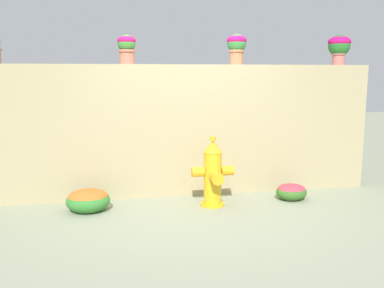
{
  "coord_description": "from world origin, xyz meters",
  "views": [
    {
      "loc": [
        -1.03,
        -4.95,
        1.72
      ],
      "look_at": [
        0.08,
        0.72,
        0.75
      ],
      "focal_mm": 39.68,
      "sensor_mm": 36.0,
      "label": 1
    }
  ],
  "objects_px": {
    "potted_plant_1": "(127,47)",
    "potted_plant_2": "(237,46)",
    "flower_bush_left": "(291,191)",
    "fire_hydrant": "(213,174)",
    "potted_plant_3": "(339,46)",
    "flower_bush_right": "(88,199)"
  },
  "relations": [
    {
      "from": "potted_plant_2",
      "to": "fire_hydrant",
      "type": "bearing_deg",
      "value": -125.99
    },
    {
      "from": "flower_bush_left",
      "to": "potted_plant_2",
      "type": "bearing_deg",
      "value": 135.48
    },
    {
      "from": "potted_plant_1",
      "to": "flower_bush_left",
      "type": "bearing_deg",
      "value": -15.71
    },
    {
      "from": "flower_bush_left",
      "to": "flower_bush_right",
      "type": "relative_size",
      "value": 0.77
    },
    {
      "from": "fire_hydrant",
      "to": "flower_bush_right",
      "type": "xyz_separation_m",
      "value": [
        -1.59,
        0.09,
        -0.27
      ]
    },
    {
      "from": "flower_bush_left",
      "to": "fire_hydrant",
      "type": "bearing_deg",
      "value": -176.65
    },
    {
      "from": "flower_bush_right",
      "to": "potted_plant_2",
      "type": "bearing_deg",
      "value": 15.89
    },
    {
      "from": "flower_bush_right",
      "to": "potted_plant_3",
      "type": "bearing_deg",
      "value": 9.18
    },
    {
      "from": "fire_hydrant",
      "to": "flower_bush_right",
      "type": "relative_size",
      "value": 1.67
    },
    {
      "from": "potted_plant_1",
      "to": "flower_bush_right",
      "type": "relative_size",
      "value": 0.71
    },
    {
      "from": "potted_plant_1",
      "to": "potted_plant_2",
      "type": "height_order",
      "value": "potted_plant_2"
    },
    {
      "from": "potted_plant_3",
      "to": "potted_plant_2",
      "type": "bearing_deg",
      "value": 179.93
    },
    {
      "from": "potted_plant_1",
      "to": "fire_hydrant",
      "type": "height_order",
      "value": "potted_plant_1"
    },
    {
      "from": "potted_plant_1",
      "to": "flower_bush_left",
      "type": "xyz_separation_m",
      "value": [
        2.17,
        -0.61,
        -1.95
      ]
    },
    {
      "from": "potted_plant_3",
      "to": "flower_bush_left",
      "type": "distance_m",
      "value": 2.3
    },
    {
      "from": "potted_plant_2",
      "to": "flower_bush_right",
      "type": "xyz_separation_m",
      "value": [
        -2.09,
        -0.6,
        -1.95
      ]
    },
    {
      "from": "potted_plant_1",
      "to": "flower_bush_left",
      "type": "relative_size",
      "value": 0.93
    },
    {
      "from": "fire_hydrant",
      "to": "flower_bush_left",
      "type": "height_order",
      "value": "fire_hydrant"
    },
    {
      "from": "potted_plant_1",
      "to": "flower_bush_right",
      "type": "bearing_deg",
      "value": -133.43
    },
    {
      "from": "fire_hydrant",
      "to": "flower_bush_right",
      "type": "height_order",
      "value": "fire_hydrant"
    },
    {
      "from": "flower_bush_left",
      "to": "potted_plant_1",
      "type": "bearing_deg",
      "value": 164.29
    },
    {
      "from": "flower_bush_left",
      "to": "flower_bush_right",
      "type": "bearing_deg",
      "value": 179.48
    }
  ]
}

